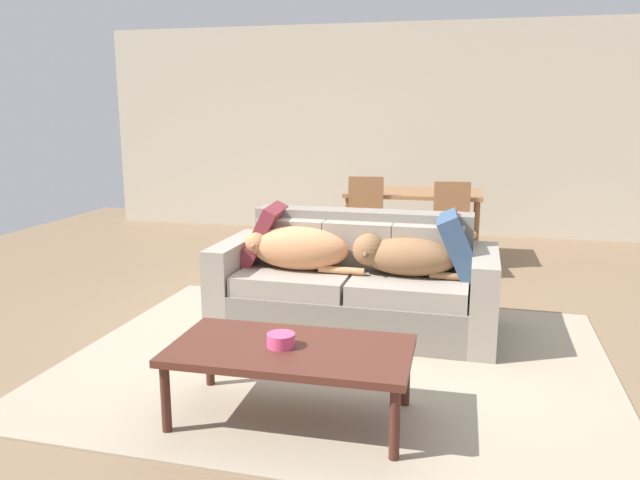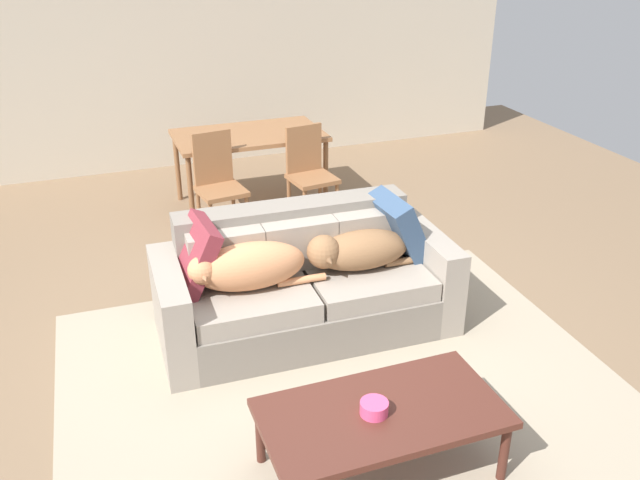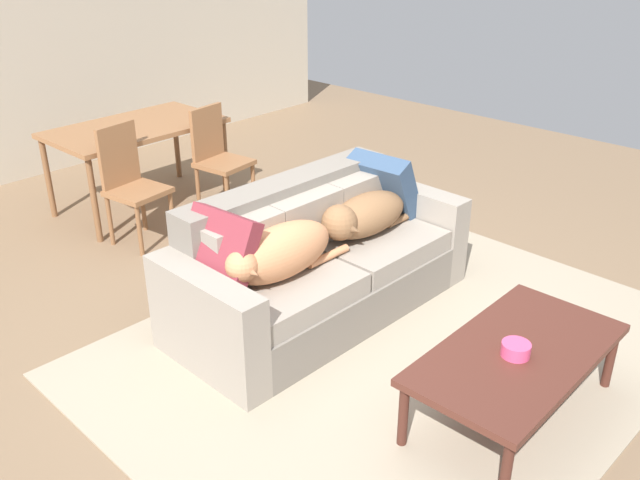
{
  "view_description": "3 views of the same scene",
  "coord_description": "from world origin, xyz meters",
  "views": [
    {
      "loc": [
        0.84,
        -4.22,
        1.6
      ],
      "look_at": [
        -0.1,
        -0.12,
        0.72
      ],
      "focal_mm": 34.62,
      "sensor_mm": 36.0,
      "label": 1
    },
    {
      "loc": [
        -1.23,
        -3.82,
        2.7
      ],
      "look_at": [
        0.2,
        0.07,
        0.71
      ],
      "focal_mm": 38.46,
      "sensor_mm": 36.0,
      "label": 2
    },
    {
      "loc": [
        -2.78,
        -2.55,
        2.42
      ],
      "look_at": [
        0.1,
        0.11,
        0.52
      ],
      "focal_mm": 38.66,
      "sensor_mm": 36.0,
      "label": 3
    }
  ],
  "objects": [
    {
      "name": "coffee_table",
      "position": [
        0.02,
        -1.33,
        0.37
      ],
      "size": [
        1.25,
        0.66,
        0.41
      ],
      "color": "#53281F",
      "rests_on": "ground"
    },
    {
      "name": "couch",
      "position": [
        0.11,
        0.15,
        0.33
      ],
      "size": [
        2.06,
        0.94,
        0.85
      ],
      "rotation": [
        0.0,
        0.0,
        -0.03
      ],
      "color": "gray",
      "rests_on": "ground"
    },
    {
      "name": "back_partition",
      "position": [
        0.0,
        4.0,
        1.35
      ],
      "size": [
        8.0,
        0.12,
        2.7
      ],
      "primitive_type": "cube",
      "color": "beige",
      "rests_on": "ground"
    },
    {
      "name": "ground_plane",
      "position": [
        0.0,
        0.0,
        0.0
      ],
      "size": [
        10.0,
        10.0,
        0.0
      ],
      "primitive_type": "plane",
      "color": "#80664B"
    },
    {
      "name": "throw_pillow_by_right_arm",
      "position": [
        0.84,
        0.19,
        0.66
      ],
      "size": [
        0.35,
        0.48,
        0.48
      ],
      "primitive_type": "cube",
      "rotation": [
        0.0,
        -0.43,
        0.05
      ],
      "color": "#334A68",
      "rests_on": "couch"
    },
    {
      "name": "dining_chair_near_right",
      "position": [
        0.77,
        1.93,
        0.5
      ],
      "size": [
        0.45,
        0.45,
        0.91
      ],
      "rotation": [
        0.0,
        0.0,
        0.13
      ],
      "color": "#93623D",
      "rests_on": "ground"
    },
    {
      "name": "dining_table",
      "position": [
        0.35,
        2.5,
        0.68
      ],
      "size": [
        1.44,
        0.84,
        0.74
      ],
      "color": "#93623D",
      "rests_on": "ground"
    },
    {
      "name": "dining_chair_near_left",
      "position": [
        -0.1,
        1.94,
        0.51
      ],
      "size": [
        0.45,
        0.45,
        0.94
      ],
      "rotation": [
        0.0,
        0.0,
        0.14
      ],
      "color": "#93623D",
      "rests_on": "ground"
    },
    {
      "name": "throw_pillow_by_left_arm",
      "position": [
        -0.63,
        0.23,
        0.66
      ],
      "size": [
        0.33,
        0.49,
        0.47
      ],
      "primitive_type": "cube",
      "rotation": [
        0.0,
        0.46,
        0.07
      ],
      "color": "maroon",
      "rests_on": "couch"
    },
    {
      "name": "dog_on_right_cushion",
      "position": [
        0.45,
        0.06,
        0.59
      ],
      "size": [
        0.86,
        0.35,
        0.29
      ],
      "rotation": [
        0.0,
        0.0,
        -0.03
      ],
      "color": "#885F3D",
      "rests_on": "couch"
    },
    {
      "name": "area_rug",
      "position": [
        0.1,
        -0.52,
        0.01
      ],
      "size": [
        3.51,
        2.81,
        0.01
      ],
      "primitive_type": "cube",
      "rotation": [
        0.0,
        0.0,
        -0.03
      ],
      "color": "tan",
      "rests_on": "ground"
    },
    {
      "name": "dog_on_left_cushion",
      "position": [
        -0.32,
        0.05,
        0.61
      ],
      "size": [
        0.91,
        0.32,
        0.32
      ],
      "rotation": [
        0.0,
        0.0,
        -0.03
      ],
      "color": "tan",
      "rests_on": "couch"
    },
    {
      "name": "bowl_on_coffee_table",
      "position": [
        -0.03,
        -1.34,
        0.44
      ],
      "size": [
        0.15,
        0.15,
        0.07
      ],
      "primitive_type": "cylinder",
      "color": "#EA4C7F",
      "rests_on": "coffee_table"
    }
  ]
}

